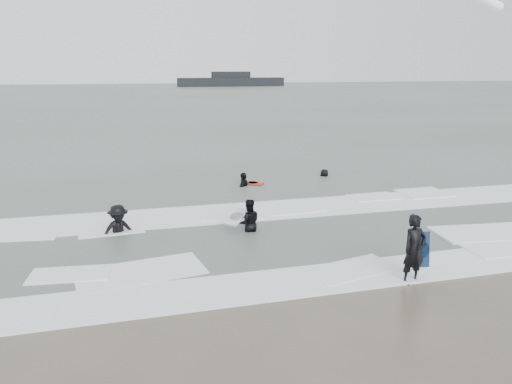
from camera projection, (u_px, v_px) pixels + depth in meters
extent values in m
plane|color=brown|center=(301.00, 273.00, 13.87)|extent=(320.00, 320.00, 0.00)
plane|color=#47544C|center=(152.00, 98.00, 88.98)|extent=(320.00, 320.00, 0.00)
imported|color=black|center=(412.00, 282.00, 13.25)|extent=(0.76, 0.57, 1.89)
imported|color=black|center=(249.00, 232.00, 17.32)|extent=(0.88, 0.71, 1.72)
imported|color=black|center=(119.00, 235.00, 16.95)|extent=(1.40, 1.07, 1.92)
imported|color=black|center=(244.00, 187.00, 23.82)|extent=(0.99, 1.14, 1.84)
imported|color=black|center=(324.00, 177.00, 25.88)|extent=(0.91, 0.83, 1.56)
cube|color=white|center=(308.00, 280.00, 13.30)|extent=(30.03, 2.32, 0.07)
cube|color=white|center=(250.00, 212.00, 19.49)|extent=(30.00, 2.60, 0.09)
cube|color=black|center=(231.00, 82.00, 142.93)|extent=(30.25, 5.40, 2.38)
cube|color=black|center=(231.00, 75.00, 142.43)|extent=(10.80, 3.24, 1.73)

